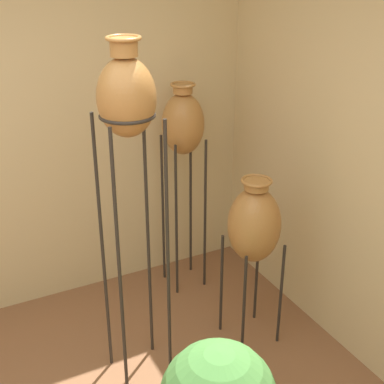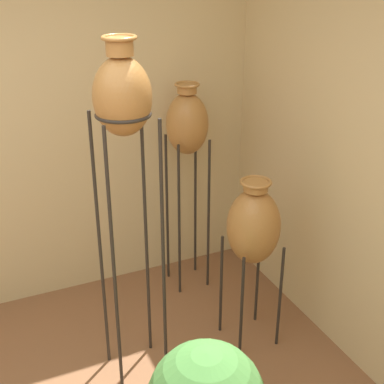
# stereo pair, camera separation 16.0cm
# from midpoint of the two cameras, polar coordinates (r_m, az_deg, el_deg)

# --- Properties ---
(vase_stand_tall) EXTENTS (0.31, 0.31, 2.07)m
(vase_stand_tall) POSITION_cam_midpoint_polar(r_m,az_deg,el_deg) (2.76, -5.73, 9.12)
(vase_stand_tall) COLOR #28231E
(vase_stand_tall) RESTS_ON ground_plane
(vase_stand_medium) EXTENTS (0.30, 0.30, 1.61)m
(vase_stand_medium) POSITION_cam_midpoint_polar(r_m,az_deg,el_deg) (3.82, 0.69, 6.93)
(vase_stand_medium) COLOR #28231E
(vase_stand_medium) RESTS_ON ground_plane
(vase_stand_short) EXTENTS (0.34, 0.34, 1.18)m
(vase_stand_short) POSITION_cam_midpoint_polar(r_m,az_deg,el_deg) (3.39, 7.93, -3.73)
(vase_stand_short) COLOR #28231E
(vase_stand_short) RESTS_ON ground_plane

